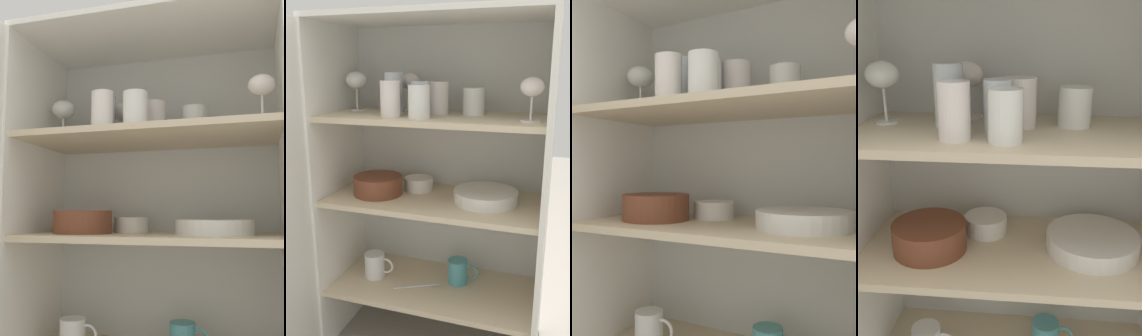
% 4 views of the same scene
% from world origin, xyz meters
% --- Properties ---
extents(cupboard_back_panel, '(0.83, 0.02, 1.27)m').
position_xyz_m(cupboard_back_panel, '(0.00, 0.39, 0.64)').
color(cupboard_back_panel, silver).
rests_on(cupboard_back_panel, ground_plane).
extents(cupboard_side_left, '(0.02, 0.41, 1.27)m').
position_xyz_m(cupboard_side_left, '(-0.41, 0.19, 0.64)').
color(cupboard_side_left, white).
rests_on(cupboard_side_left, ground_plane).
extents(cupboard_top_panel, '(0.83, 0.41, 0.02)m').
position_xyz_m(cupboard_top_panel, '(0.00, 0.19, 1.28)').
color(cupboard_top_panel, white).
rests_on(cupboard_top_panel, cupboard_side_left).
extents(shelf_board_middle, '(0.80, 0.38, 0.02)m').
position_xyz_m(shelf_board_middle, '(0.00, 0.19, 0.62)').
color(shelf_board_middle, beige).
extents(shelf_board_upper, '(0.80, 0.38, 0.02)m').
position_xyz_m(shelf_board_upper, '(0.00, 0.19, 0.94)').
color(shelf_board_upper, beige).
extents(tumbler_glass_0, '(0.08, 0.08, 0.12)m').
position_xyz_m(tumbler_glass_0, '(0.00, 0.23, 1.01)').
color(tumbler_glass_0, silver).
rests_on(tumbler_glass_0, shelf_board_upper).
extents(tumbler_glass_1, '(0.07, 0.07, 0.12)m').
position_xyz_m(tumbler_glass_1, '(-0.13, 0.10, 1.01)').
color(tumbler_glass_1, silver).
rests_on(tumbler_glass_1, shelf_board_upper).
extents(tumbler_glass_2, '(0.07, 0.07, 0.15)m').
position_xyz_m(tumbler_glass_2, '(-0.17, 0.22, 1.02)').
color(tumbler_glass_2, white).
rests_on(tumbler_glass_2, shelf_board_upper).
extents(tumbler_glass_3, '(0.08, 0.08, 0.10)m').
position_xyz_m(tumbler_glass_3, '(0.13, 0.24, 1.00)').
color(tumbler_glass_3, white).
rests_on(tumbler_glass_3, shelf_board_upper).
extents(tumbler_glass_4, '(0.06, 0.06, 0.12)m').
position_xyz_m(tumbler_glass_4, '(-0.05, 0.16, 1.01)').
color(tumbler_glass_4, white).
rests_on(tumbler_glass_4, shelf_board_upper).
extents(tumbler_glass_5, '(0.07, 0.07, 0.11)m').
position_xyz_m(tumbler_glass_5, '(-0.02, 0.09, 1.00)').
color(tumbler_glass_5, white).
rests_on(tumbler_glass_5, shelf_board_upper).
extents(wine_glass_0, '(0.08, 0.08, 0.15)m').
position_xyz_m(wine_glass_0, '(-0.14, 0.30, 1.06)').
color(wine_glass_0, silver).
rests_on(wine_glass_0, shelf_board_upper).
extents(wine_glass_1, '(0.08, 0.08, 0.14)m').
position_xyz_m(wine_glass_1, '(0.34, 0.11, 1.05)').
color(wine_glass_1, silver).
rests_on(wine_glass_1, shelf_board_upper).
extents(wine_glass_2, '(0.08, 0.08, 0.15)m').
position_xyz_m(wine_glass_2, '(-0.34, 0.23, 1.06)').
color(wine_glass_2, white).
rests_on(wine_glass_2, shelf_board_upper).
extents(plate_stack_white, '(0.24, 0.24, 0.04)m').
position_xyz_m(plate_stack_white, '(0.19, 0.20, 0.65)').
color(plate_stack_white, silver).
rests_on(plate_stack_white, shelf_board_middle).
extents(mixing_bowl_large, '(0.19, 0.19, 0.07)m').
position_xyz_m(mixing_bowl_large, '(-0.22, 0.16, 0.67)').
color(mixing_bowl_large, brown).
rests_on(mixing_bowl_large, shelf_board_middle).
extents(serving_bowl_small, '(0.12, 0.12, 0.05)m').
position_xyz_m(serving_bowl_small, '(-0.09, 0.27, 0.66)').
color(serving_bowl_small, silver).
rests_on(serving_bowl_small, shelf_board_middle).
extents(coffee_mug_extra_1, '(0.13, 0.08, 0.10)m').
position_xyz_m(coffee_mug_extra_1, '(-0.25, 0.17, 0.31)').
color(coffee_mug_extra_1, white).
rests_on(coffee_mug_extra_1, shelf_board_lower).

